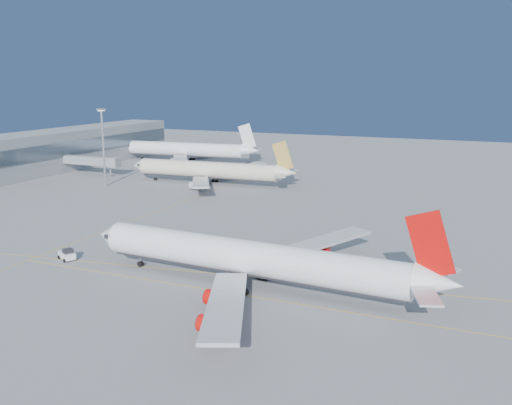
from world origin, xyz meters
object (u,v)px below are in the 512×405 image
at_px(airliner_virgin, 255,259).
at_px(light_mast, 103,141).
at_px(airliner_etihad, 211,170).
at_px(pushback_tug, 67,254).
at_px(airliner_third, 189,150).

distance_m(airliner_virgin, light_mast, 105.25).
relative_size(airliner_etihad, pushback_tug, 13.08).
relative_size(airliner_virgin, airliner_etihad, 1.12).
bearing_deg(light_mast, airliner_third, 93.23).
relative_size(airliner_etihad, airliner_third, 0.95).
xyz_separation_m(airliner_virgin, pushback_tug, (-39.40, -0.69, -3.88)).
bearing_deg(airliner_etihad, airliner_virgin, -61.09).
bearing_deg(airliner_virgin, light_mast, 144.74).
height_order(airliner_virgin, light_mast, light_mast).
relative_size(airliner_virgin, light_mast, 2.65).
bearing_deg(pushback_tug, airliner_virgin, 28.18).
distance_m(airliner_virgin, airliner_etihad, 97.37).
xyz_separation_m(airliner_virgin, airliner_etihad, (-51.66, 82.53, -0.22)).
bearing_deg(airliner_etihad, light_mast, -153.70).
bearing_deg(airliner_etihad, pushback_tug, -84.75).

